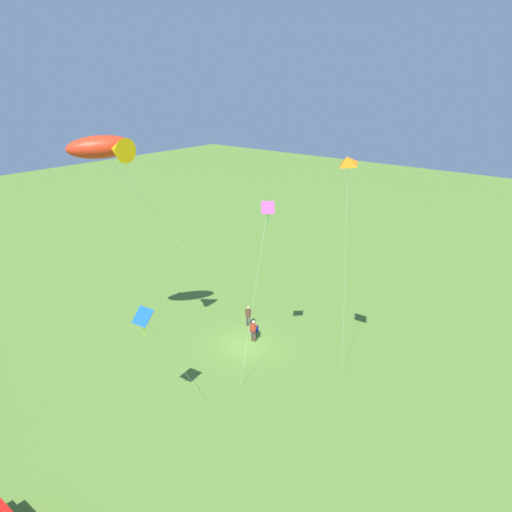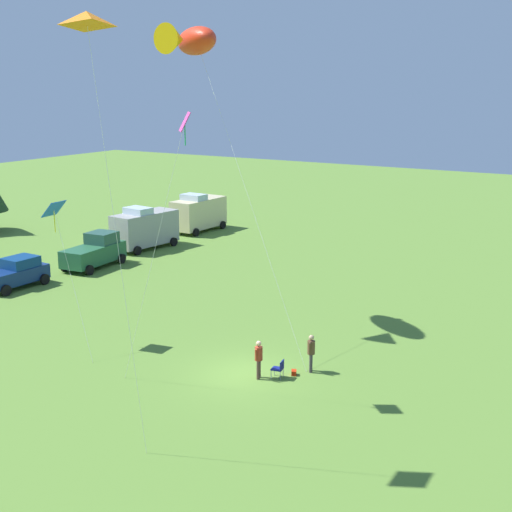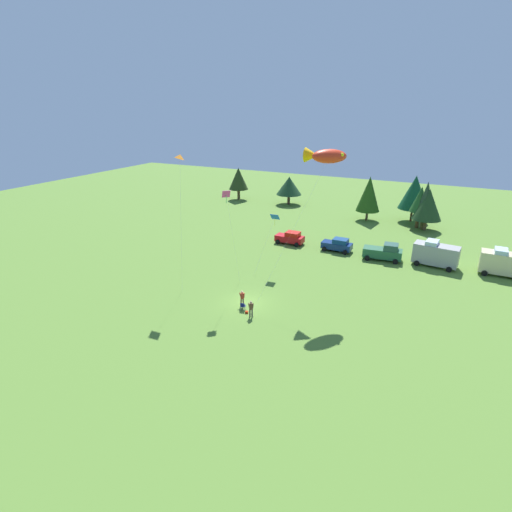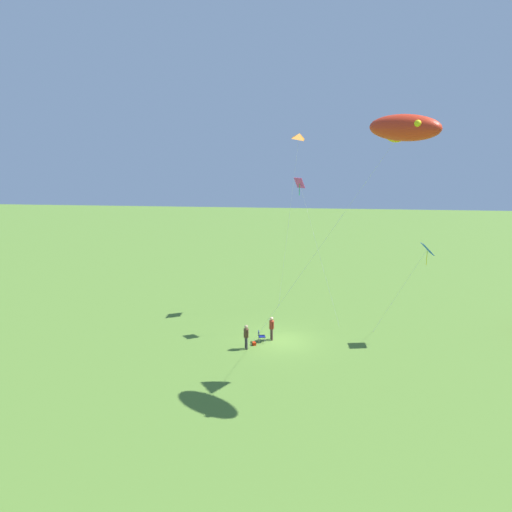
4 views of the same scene
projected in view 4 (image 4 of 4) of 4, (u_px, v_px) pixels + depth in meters
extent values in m
plane|color=#567D2F|center=(282.00, 341.00, 36.20)|extent=(160.00, 160.00, 0.00)
cylinder|color=#3A333A|center=(246.00, 342.00, 34.75)|extent=(0.14, 0.14, 0.85)
cylinder|color=#3A333A|center=(247.00, 344.00, 34.55)|extent=(0.14, 0.14, 0.85)
cylinder|color=brown|center=(246.00, 333.00, 34.49)|extent=(0.45, 0.45, 0.62)
sphere|color=tan|center=(246.00, 327.00, 34.40)|extent=(0.24, 0.24, 0.24)
cylinder|color=brown|center=(246.00, 332.00, 34.69)|extent=(0.21, 0.16, 0.56)
cylinder|color=brown|center=(248.00, 334.00, 34.32)|extent=(0.14, 0.13, 0.55)
cube|color=navy|center=(262.00, 336.00, 35.90)|extent=(0.56, 0.56, 0.04)
cube|color=navy|center=(259.00, 334.00, 35.84)|extent=(0.48, 0.13, 0.40)
cylinder|color=#A5A8AD|center=(264.00, 338.00, 36.16)|extent=(0.03, 0.03, 0.42)
cylinder|color=#A5A8AD|center=(265.00, 340.00, 35.75)|extent=(0.03, 0.03, 0.42)
cylinder|color=#A5A8AD|center=(259.00, 338.00, 36.13)|extent=(0.03, 0.03, 0.42)
cylinder|color=#A5A8AD|center=(259.00, 340.00, 35.72)|extent=(0.03, 0.03, 0.42)
cylinder|color=#52352F|center=(271.00, 334.00, 36.39)|extent=(0.14, 0.14, 0.85)
cylinder|color=#52352F|center=(272.00, 335.00, 36.18)|extent=(0.14, 0.14, 0.85)
cylinder|color=#9B301D|center=(272.00, 325.00, 36.12)|extent=(0.43, 0.43, 0.62)
sphere|color=tan|center=(272.00, 319.00, 36.02)|extent=(0.24, 0.24, 0.24)
cylinder|color=#9B301D|center=(272.00, 323.00, 36.32)|extent=(0.25, 0.16, 0.55)
cylinder|color=#9B301D|center=(273.00, 325.00, 35.94)|extent=(0.14, 0.12, 0.55)
cube|color=red|center=(254.00, 344.00, 35.38)|extent=(0.39, 0.34, 0.22)
ellipsoid|color=red|center=(404.00, 128.00, 26.44)|extent=(3.83, 4.33, 1.59)
cone|color=#F2B609|center=(398.00, 129.00, 28.24)|extent=(1.44, 1.49, 1.49)
sphere|color=yellow|center=(418.00, 123.00, 25.26)|extent=(0.37, 0.37, 0.37)
cylinder|color=silver|center=(316.00, 253.00, 30.65)|extent=(4.44, 8.95, 14.77)
cylinder|color=#4C3823|center=(249.00, 348.00, 34.86)|extent=(0.04, 0.04, 0.01)
pyramid|color=orange|center=(299.00, 136.00, 40.67)|extent=(1.62, 1.50, 0.69)
cylinder|color=silver|center=(288.00, 226.00, 42.28)|extent=(0.25, 1.52, 14.37)
cylinder|color=#4C3823|center=(278.00, 307.00, 43.79)|extent=(0.04, 0.04, 0.01)
cube|color=#E14299|center=(299.00, 183.00, 36.32)|extent=(0.88, 0.87, 0.75)
cylinder|color=green|center=(299.00, 190.00, 36.43)|extent=(0.04, 0.04, 0.83)
cylinder|color=silver|center=(320.00, 258.00, 37.54)|extent=(0.41, 3.33, 11.20)
cylinder|color=#4C3823|center=(340.00, 328.00, 38.76)|extent=(0.04, 0.04, 0.01)
cube|color=blue|center=(427.00, 249.00, 34.91)|extent=(1.10, 0.82, 0.77)
cylinder|color=yellow|center=(427.00, 258.00, 35.04)|extent=(0.04, 0.04, 1.05)
cylinder|color=silver|center=(399.00, 292.00, 36.42)|extent=(1.29, 3.28, 6.76)
cylinder|color=#4C3823|center=(373.00, 332.00, 37.94)|extent=(0.04, 0.04, 0.01)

